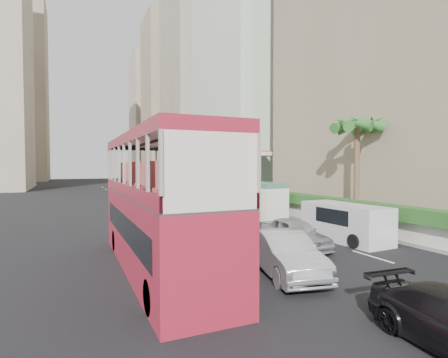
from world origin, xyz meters
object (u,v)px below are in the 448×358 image
van_asset (192,207)px  car_silver_lane_b (295,248)px  palm_tree (357,174)px  double_decker_bus (158,202)px  panel_van_near (345,222)px  minibus_far (253,199)px  minibus_near (219,199)px  panel_van_far (194,191)px  shell_station (248,176)px  car_silver_lane_a (284,275)px

van_asset → car_silver_lane_b: bearing=-89.1°
car_silver_lane_b → palm_tree: palm_tree is taller
double_decker_bus → panel_van_near: 10.25m
car_silver_lane_b → minibus_far: size_ratio=0.70×
minibus_near → panel_van_far: minibus_near is taller
car_silver_lane_b → minibus_far: minibus_far is taller
panel_van_far → panel_van_near: bearing=-93.2°
van_asset → shell_station: shell_station is taller
minibus_near → minibus_far: bearing=-18.4°
double_decker_bus → car_silver_lane_b: bearing=5.8°
minibus_near → minibus_far: 2.73m
minibus_far → double_decker_bus: bearing=-139.4°
panel_van_near → van_asset: bearing=96.3°
panel_van_far → car_silver_lane_a: bearing=-105.5°
van_asset → shell_station: (8.56, 4.86, 2.75)m
van_asset → shell_station: 10.22m
car_silver_lane_b → panel_van_near: panel_van_near is taller
car_silver_lane_a → car_silver_lane_b: size_ratio=1.11×
minibus_far → panel_van_near: bearing=-95.2°
van_asset → minibus_near: bearing=-88.7°
minibus_far → panel_van_near: 9.60m
minibus_near → palm_tree: 9.89m
double_decker_bus → palm_tree: (13.80, 4.00, 0.85)m
car_silver_lane_a → minibus_far: (5.92, 13.12, 1.33)m
van_asset → palm_tree: (6.36, -14.14, 3.38)m
minibus_near → van_asset: bearing=79.6°
van_asset → minibus_far: bearing=-68.8°
minibus_near → panel_van_far: bearing=70.0°
car_silver_lane_a → minibus_near: size_ratio=0.75×
car_silver_lane_b → minibus_far: bearing=72.3°
car_silver_lane_a → panel_van_near: bearing=41.6°
van_asset → palm_tree: 15.87m
minibus_far → shell_station: 13.91m
car_silver_lane_a → car_silver_lane_b: car_silver_lane_a is taller
car_silver_lane_b → panel_van_far: panel_van_far is taller
shell_station → palm_tree: bearing=-96.6°
van_asset → minibus_far: 8.05m
double_decker_bus → minibus_near: (7.18, 11.07, -1.16)m
car_silver_lane_a → panel_van_far: (6.17, 27.86, 1.02)m
minibus_near → double_decker_bus: bearing=-131.4°
car_silver_lane_b → minibus_near: bearing=87.4°
double_decker_bus → van_asset: size_ratio=2.61×
shell_station → van_asset: bearing=-150.4°
minibus_near → shell_station: shell_station is taller
car_silver_lane_a → shell_station: 28.36m
car_silver_lane_a → van_asset: bearing=92.1°
panel_van_near → panel_van_far: bearing=87.5°
panel_van_near → palm_tree: size_ratio=0.74×
panel_van_near → palm_tree: 5.36m
panel_van_far → shell_station: size_ratio=0.64×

